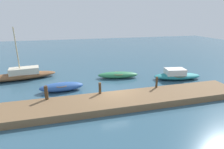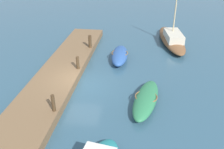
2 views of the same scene
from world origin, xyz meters
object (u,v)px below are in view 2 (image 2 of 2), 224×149
(sailboat_brown, at_px, (172,39))
(mooring_post_mid_west, at_px, (78,63))
(mooring_post_west, at_px, (90,41))
(rowboat_blue, at_px, (120,55))
(mooring_post_mid_east, at_px, (53,103))
(rowboat_green, at_px, (146,99))

(sailboat_brown, bearing_deg, mooring_post_mid_west, -51.86)
(sailboat_brown, relative_size, mooring_post_west, 7.26)
(rowboat_blue, height_order, mooring_post_west, mooring_post_west)
(rowboat_blue, distance_m, sailboat_brown, 6.31)
(mooring_post_mid_east, bearing_deg, mooring_post_west, 180.00)
(mooring_post_west, bearing_deg, mooring_post_mid_east, 0.00)
(rowboat_green, xyz_separation_m, rowboat_blue, (-6.09, -2.24, 0.06))
(rowboat_blue, bearing_deg, mooring_post_mid_west, -43.13)
(mooring_post_west, bearing_deg, rowboat_green, 34.50)
(rowboat_green, xyz_separation_m, mooring_post_mid_west, (-3.02, -4.92, 0.66))
(sailboat_brown, xyz_separation_m, mooring_post_mid_west, (7.46, -7.22, 0.51))
(sailboat_brown, bearing_deg, mooring_post_mid_east, -37.68)
(rowboat_blue, relative_size, mooring_post_west, 3.65)
(rowboat_green, height_order, mooring_post_mid_west, mooring_post_mid_west)
(sailboat_brown, xyz_separation_m, mooring_post_west, (3.32, -7.22, 0.59))
(rowboat_green, relative_size, mooring_post_west, 4.26)
(mooring_post_mid_west, distance_m, mooring_post_mid_east, 5.11)
(mooring_post_mid_west, bearing_deg, mooring_post_mid_east, 0.00)
(mooring_post_mid_east, bearing_deg, rowboat_blue, 161.80)
(sailboat_brown, height_order, mooring_post_mid_east, sailboat_brown)
(rowboat_green, relative_size, rowboat_blue, 1.17)
(rowboat_blue, distance_m, mooring_post_mid_east, 8.63)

